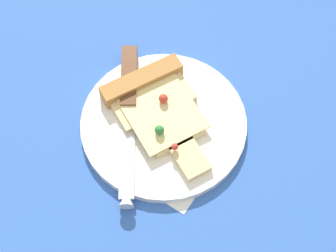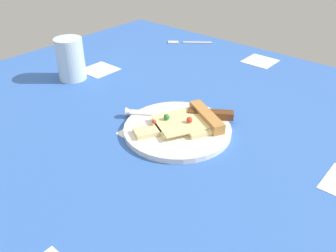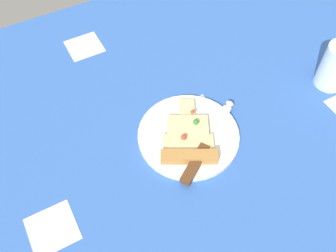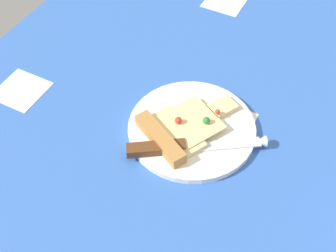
{
  "view_description": "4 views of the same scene",
  "coord_description": "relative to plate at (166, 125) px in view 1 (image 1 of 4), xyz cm",
  "views": [
    {
      "loc": [
        -17.95,
        -18.54,
        60.87
      ],
      "look_at": [
        8.79,
        -1.3,
        2.55
      ],
      "focal_mm": 53.55,
      "sensor_mm": 36.0,
      "label": 1
    },
    {
      "loc": [
        49.72,
        -49.8,
        41.11
      ],
      "look_at": [
        10.72,
        -4.27,
        3.82
      ],
      "focal_mm": 38.11,
      "sensor_mm": 36.0,
      "label": 2
    },
    {
      "loc": [
        36.1,
        39.43,
        69.32
      ],
      "look_at": [
        13.44,
        -2.74,
        3.24
      ],
      "focal_mm": 39.7,
      "sensor_mm": 36.0,
      "label": 3
    },
    {
      "loc": [
        -9.83,
        46.6,
        61.46
      ],
      "look_at": [
        12.78,
        3.27,
        3.03
      ],
      "focal_mm": 47.32,
      "sensor_mm": 36.0,
      "label": 4
    }
  ],
  "objects": [
    {
      "name": "ground_plane",
      "position": [
        -9.68,
        0.38,
        -2.09
      ],
      "size": [
        115.58,
        115.58,
        3.0
      ],
      "color": "#3360B7",
      "rests_on": "ground"
    },
    {
      "name": "plate",
      "position": [
        0.0,
        0.0,
        0.0
      ],
      "size": [
        22.8,
        22.8,
        1.19
      ],
      "primitive_type": "cylinder",
      "color": "white",
      "rests_on": "ground_plane"
    },
    {
      "name": "pizza_slice",
      "position": [
        1.21,
        2.3,
        1.39
      ],
      "size": [
        15.13,
        19.03,
        2.59
      ],
      "rotation": [
        0.0,
        0.0,
        2.65
      ],
      "color": "beige",
      "rests_on": "plate"
    },
    {
      "name": "knife",
      "position": [
        -0.83,
        5.61,
        1.2
      ],
      "size": [
        21.12,
        15.08,
        2.45
      ],
      "rotation": [
        0.0,
        0.0,
        2.16
      ],
      "color": "silver",
      "rests_on": "plate"
    }
  ]
}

